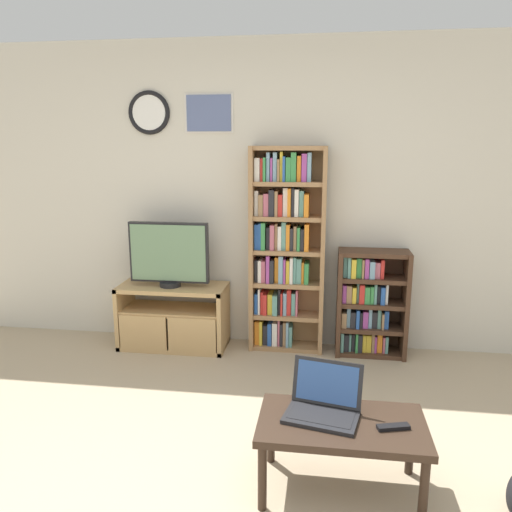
% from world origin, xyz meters
% --- Properties ---
extents(wall_back, '(6.19, 0.09, 2.60)m').
position_xyz_m(wall_back, '(-0.01, 2.42, 1.31)').
color(wall_back, beige).
rests_on(wall_back, ground_plane).
extents(tv_stand, '(0.93, 0.41, 0.56)m').
position_xyz_m(tv_stand, '(-0.79, 2.15, 0.28)').
color(tv_stand, tan).
rests_on(tv_stand, ground_plane).
extents(television, '(0.68, 0.18, 0.55)m').
position_xyz_m(television, '(-0.80, 2.13, 0.84)').
color(television, black).
rests_on(television, tv_stand).
extents(bookshelf_tall, '(0.63, 0.24, 1.73)m').
position_xyz_m(bookshelf_tall, '(0.17, 2.27, 0.88)').
color(bookshelf_tall, '#9E754C').
rests_on(bookshelf_tall, ground_plane).
extents(bookshelf_short, '(0.58, 0.28, 0.90)m').
position_xyz_m(bookshelf_short, '(0.88, 2.25, 0.44)').
color(bookshelf_short, '#472D1E').
rests_on(bookshelf_short, ground_plane).
extents(coffee_table, '(0.84, 0.47, 0.39)m').
position_xyz_m(coffee_table, '(0.62, 0.45, 0.34)').
color(coffee_table, '#332319').
rests_on(coffee_table, ground_plane).
extents(laptop, '(0.41, 0.35, 0.26)m').
position_xyz_m(laptop, '(0.53, 0.51, 0.46)').
color(laptop, '#232326').
rests_on(laptop, coffee_table).
extents(remote_near_laptop, '(0.17, 0.09, 0.02)m').
position_xyz_m(remote_near_laptop, '(0.87, 0.41, 0.40)').
color(remote_near_laptop, black).
rests_on(remote_near_laptop, coffee_table).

